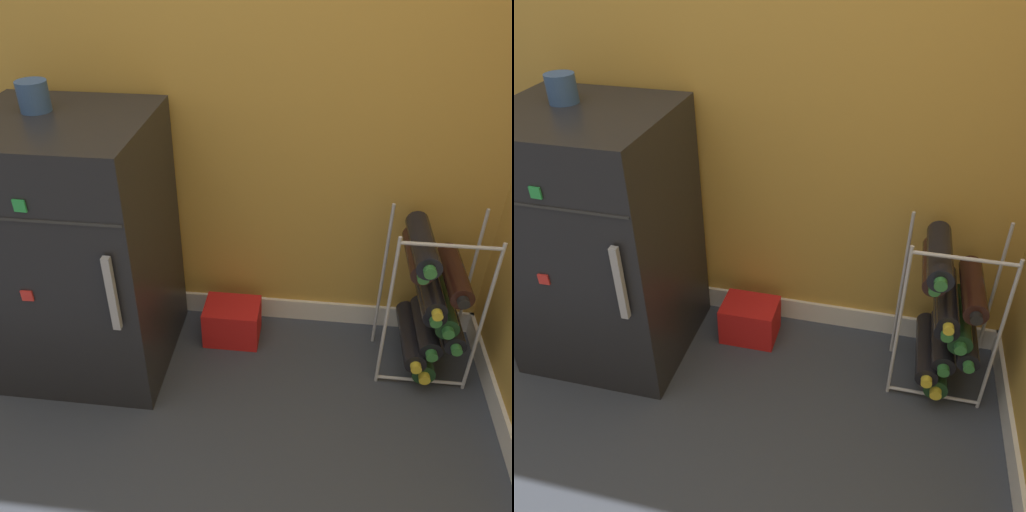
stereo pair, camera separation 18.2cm
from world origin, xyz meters
TOP-DOWN VIEW (x-y plane):
  - ground_plane at (0.00, 0.00)m, footprint 14.00×14.00m
  - mini_fridge at (-0.51, 0.32)m, footprint 0.56×0.56m
  - wine_rack at (0.70, 0.40)m, footprint 0.32×0.33m
  - soda_box at (-0.01, 0.47)m, footprint 0.21×0.16m
  - fridge_top_cup at (-0.59, 0.38)m, footprint 0.09×0.09m

SIDE VIEW (x-z plane):
  - ground_plane at x=0.00m, z-range 0.00..0.00m
  - soda_box at x=-0.01m, z-range 0.00..0.16m
  - wine_rack at x=0.70m, z-range -0.01..0.61m
  - mini_fridge at x=-0.51m, z-range 0.00..0.93m
  - fridge_top_cup at x=-0.59m, z-range 0.93..1.02m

